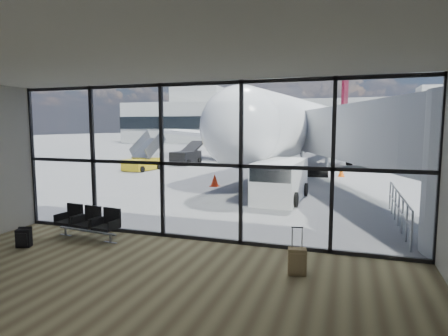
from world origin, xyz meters
The scene contains 22 objects.
ground centered at (0.00, 40.00, 0.00)m, with size 220.00×220.00×0.00m, color slate.
lounge_shell centered at (0.00, -4.80, 2.65)m, with size 12.02×8.01×4.51m.
glass_curtain_wall centered at (0.00, 0.00, 2.25)m, with size 12.10×0.12×4.50m.
jet_bridge centered at (4.90, 7.07, 2.76)m, with size 8.00×16.50×4.33m.
apron_railing centered at (5.60, 3.50, 0.72)m, with size 0.06×5.46×1.11m.
far_terminal centered at (-0.59, 61.97, 4.21)m, with size 80.00×12.20×11.00m.
tree_0 centered at (-45.00, 72.00, 4.63)m, with size 4.95×4.95×7.12m.
tree_1 centered at (-39.00, 72.00, 5.25)m, with size 5.61×5.61×8.07m.
tree_2 centered at (-33.00, 72.00, 5.88)m, with size 6.27×6.27×9.03m.
tree_3 centered at (-27.00, 72.00, 4.63)m, with size 4.95×4.95×7.12m.
tree_4 centered at (-21.00, 72.00, 5.25)m, with size 5.61×5.61×8.07m.
tree_5 centered at (-15.00, 72.00, 5.88)m, with size 6.27×6.27×9.03m.
seating_row centered at (-3.18, -0.81, 0.52)m, with size 2.11×0.81×0.94m.
backpack centered at (-4.32, -2.11, 0.26)m, with size 0.43×0.43×0.54m.
suitcase centered at (2.97, -1.72, 0.32)m, with size 0.43×0.35×1.06m.
airliner centered at (1.21, 25.06, 3.17)m, with size 34.61×40.26×10.39m.
service_van centered at (1.14, 6.60, 0.91)m, with size 2.13×4.14×1.77m.
belt_loader centered at (-9.36, 19.98, 0.66)m, with size 1.84×4.32×1.96m.
mobile_stairs centered at (-10.68, 14.88, 0.57)m, with size 2.12×3.53×2.36m.
traffic_cone_a centered at (-2.93, 9.35, 0.32)m, with size 0.48×0.48×0.68m.
traffic_cone_b centered at (0.53, 9.00, 0.31)m, with size 0.45×0.45×0.65m.
traffic_cone_c centered at (3.60, 15.71, 0.29)m, with size 0.43×0.43×0.62m.
Camera 1 is at (3.94, -9.75, 3.27)m, focal length 30.00 mm.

